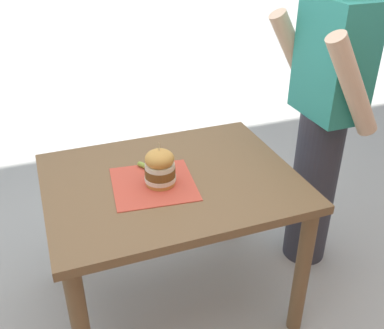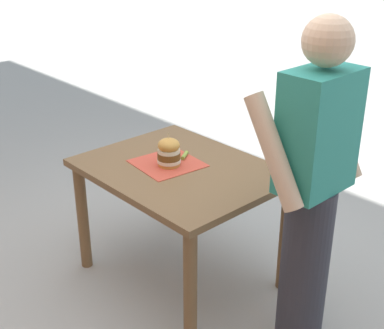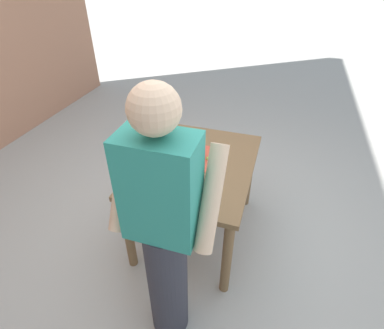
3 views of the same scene
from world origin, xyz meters
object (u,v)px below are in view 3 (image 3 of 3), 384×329
patio_table (196,175)px  pickle_spear (212,158)px  diner_across_table (164,232)px  sandwich (194,149)px

patio_table → pickle_spear: size_ratio=11.77×
patio_table → diner_across_table: diner_across_table is taller
pickle_spear → patio_table: bearing=37.3°
sandwich → diner_across_table: diner_across_table is taller
sandwich → pickle_spear: sandwich is taller
sandwich → diner_across_table: size_ratio=0.12×
patio_table → sandwich: (0.03, -0.06, 0.20)m
patio_table → diner_across_table: size_ratio=0.66×
pickle_spear → diner_across_table: 0.93m
pickle_spear → diner_across_table: diner_across_table is taller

